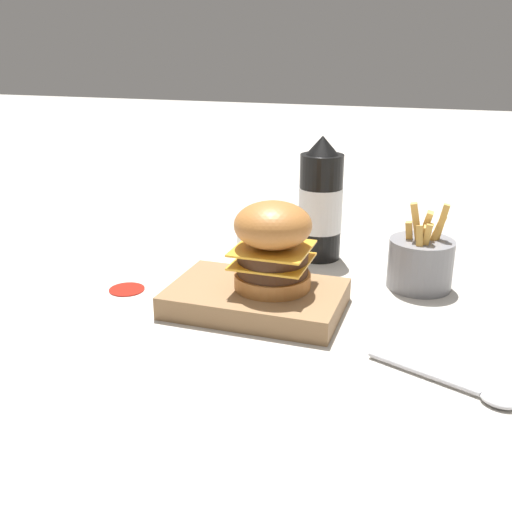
{
  "coord_description": "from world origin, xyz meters",
  "views": [
    {
      "loc": [
        -0.32,
        0.76,
        0.38
      ],
      "look_at": [
        -0.05,
        -0.01,
        0.08
      ],
      "focal_mm": 42.0,
      "sensor_mm": 36.0,
      "label": 1
    }
  ],
  "objects": [
    {
      "name": "ketchup_puddle",
      "position": [
        0.17,
        -0.01,
        0.0
      ],
      "size": [
        0.06,
        0.06,
        0.0
      ],
      "color": "#B21E14",
      "rests_on": "ground_plane"
    },
    {
      "name": "burger",
      "position": [
        -0.08,
        -0.02,
        0.1
      ],
      "size": [
        0.11,
        0.11,
        0.13
      ],
      "color": "#AD6B33",
      "rests_on": "serving_board"
    },
    {
      "name": "side_bowl",
      "position": [
        0.02,
        -0.29,
        0.02
      ],
      "size": [
        0.11,
        0.11,
        0.05
      ],
      "color": "silver",
      "rests_on": "ground_plane"
    },
    {
      "name": "spoon",
      "position": [
        -0.36,
        0.13,
        0.01
      ],
      "size": [
        0.17,
        0.08,
        0.01
      ],
      "rotation": [
        0.0,
        0.0,
        2.77
      ],
      "color": "silver",
      "rests_on": "ground_plane"
    },
    {
      "name": "ketchup_bottle",
      "position": [
        -0.09,
        -0.26,
        0.1
      ],
      "size": [
        0.08,
        0.08,
        0.22
      ],
      "color": "black",
      "rests_on": "ground_plane"
    },
    {
      "name": "ground_plane",
      "position": [
        0.0,
        0.0,
        0.0
      ],
      "size": [
        6.0,
        6.0,
        0.0
      ],
      "primitive_type": "plane",
      "color": "#B7B2A8"
    },
    {
      "name": "serving_board",
      "position": [
        -0.05,
        -0.01,
        0.02
      ],
      "size": [
        0.25,
        0.17,
        0.03
      ],
      "color": "olive",
      "rests_on": "ground_plane"
    },
    {
      "name": "fries_basket",
      "position": [
        -0.28,
        -0.17,
        0.04
      ],
      "size": [
        0.1,
        0.1,
        0.14
      ],
      "color": "slate",
      "rests_on": "ground_plane"
    }
  ]
}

